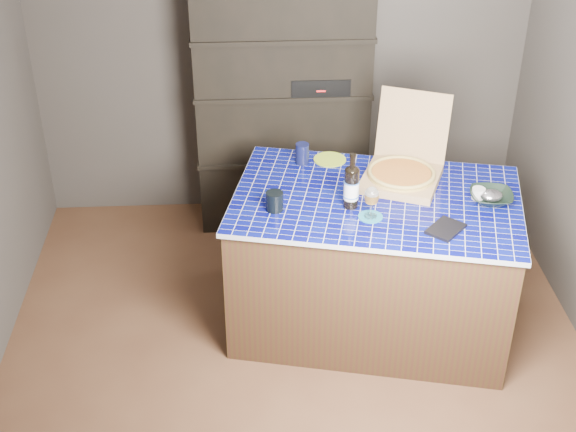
{
  "coord_description": "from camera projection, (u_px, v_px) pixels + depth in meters",
  "views": [
    {
      "loc": [
        -0.25,
        -3.66,
        3.24
      ],
      "look_at": [
        -0.05,
        0.0,
        0.96
      ],
      "focal_mm": 50.0,
      "sensor_mm": 36.0,
      "label": 1
    }
  ],
  "objects": [
    {
      "name": "kitchen_island",
      "position": [
        373.0,
        262.0,
        4.83
      ],
      "size": [
        1.83,
        1.38,
        0.9
      ],
      "rotation": [
        0.0,
        0.0,
        -0.22
      ],
      "color": "#412319",
      "rests_on": "floor"
    },
    {
      "name": "shelving_unit",
      "position": [
        283.0,
        107.0,
        5.64
      ],
      "size": [
        1.2,
        0.41,
        1.8
      ],
      "color": "black",
      "rests_on": "floor"
    },
    {
      "name": "wine_glass",
      "position": [
        372.0,
        197.0,
        4.35
      ],
      "size": [
        0.08,
        0.08,
        0.18
      ],
      "color": "white",
      "rests_on": "teal_trivet"
    },
    {
      "name": "tumbler",
      "position": [
        275.0,
        201.0,
        4.46
      ],
      "size": [
        0.1,
        0.1,
        0.11
      ],
      "primitive_type": "cylinder",
      "color": "black",
      "rests_on": "kitchen_island"
    },
    {
      "name": "navy_cup",
      "position": [
        302.0,
        154.0,
        4.92
      ],
      "size": [
        0.08,
        0.08,
        0.13
      ],
      "primitive_type": "cylinder",
      "color": "black",
      "rests_on": "kitchen_island"
    },
    {
      "name": "bowl",
      "position": [
        491.0,
        197.0,
        4.54
      ],
      "size": [
        0.28,
        0.28,
        0.06
      ],
      "primitive_type": "imported",
      "rotation": [
        0.0,
        0.0,
        -0.15
      ],
      "color": "black",
      "rests_on": "kitchen_island"
    },
    {
      "name": "teal_trivet",
      "position": [
        370.0,
        217.0,
        4.42
      ],
      "size": [
        0.14,
        0.14,
        0.01
      ],
      "primitive_type": "cylinder",
      "color": "#1A6F88",
      "rests_on": "kitchen_island"
    },
    {
      "name": "pizza_box",
      "position": [
        402.0,
        171.0,
        4.73
      ],
      "size": [
        0.6,
        0.65,
        0.47
      ],
      "rotation": [
        0.0,
        0.0,
        -0.39
      ],
      "color": "#A18253",
      "rests_on": "kitchen_island"
    },
    {
      "name": "foil_contents",
      "position": [
        491.0,
        195.0,
        4.54
      ],
      "size": [
        0.13,
        0.11,
        0.06
      ],
      "primitive_type": "ellipsoid",
      "color": "#ACABB6",
      "rests_on": "bowl"
    },
    {
      "name": "dvd_case",
      "position": [
        446.0,
        229.0,
        4.3
      ],
      "size": [
        0.25,
        0.25,
        0.02
      ],
      "primitive_type": "cube",
      "rotation": [
        0.0,
        0.0,
        -0.74
      ],
      "color": "black",
      "rests_on": "kitchen_island"
    },
    {
      "name": "room",
      "position": [
        297.0,
        168.0,
        4.17
      ],
      "size": [
        3.5,
        3.5,
        3.5
      ],
      "color": "brown",
      "rests_on": "ground"
    },
    {
      "name": "green_trivet",
      "position": [
        330.0,
        159.0,
        4.99
      ],
      "size": [
        0.2,
        0.2,
        0.01
      ],
      "primitive_type": "cylinder",
      "color": "#A5C52A",
      "rests_on": "kitchen_island"
    },
    {
      "name": "white_jar",
      "position": [
        478.0,
        193.0,
        4.57
      ],
      "size": [
        0.08,
        0.08,
        0.06
      ],
      "primitive_type": "cylinder",
      "color": "silver",
      "rests_on": "kitchen_island"
    },
    {
      "name": "mead_bottle",
      "position": [
        351.0,
        186.0,
        4.45
      ],
      "size": [
        0.09,
        0.09,
        0.33
      ],
      "color": "black",
      "rests_on": "kitchen_island"
    }
  ]
}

